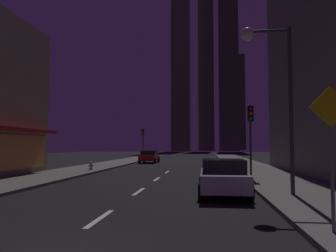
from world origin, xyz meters
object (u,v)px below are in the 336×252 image
car_parked_far (149,157)px  pedestrian_crossing_sign (331,145)px  traffic_light_near_right (251,125)px  traffic_light_far_left (143,137)px  street_lamp_right (268,68)px  car_parked_near (223,177)px  fire_hydrant_far_left (91,166)px

car_parked_far → pedestrian_crossing_sign: 31.05m
car_parked_far → traffic_light_near_right: bearing=-63.3°
traffic_light_far_left → street_lamp_right: 31.79m
street_lamp_right → pedestrian_crossing_sign: bearing=-87.7°
street_lamp_right → car_parked_far: bearing=110.4°
car_parked_near → street_lamp_right: (1.78, -0.42, 4.33)m
traffic_light_far_left → car_parked_far: bearing=-71.5°
car_parked_near → fire_hydrant_far_left: bearing=131.4°
car_parked_far → street_lamp_right: street_lamp_right is taller
fire_hydrant_far_left → street_lamp_right: bearing=-44.8°
car_parked_near → fire_hydrant_far_left: (-9.50, 10.77, -0.29)m
car_parked_far → pedestrian_crossing_sign: (9.20, -29.63, 1.28)m
traffic_light_far_left → street_lamp_right: street_lamp_right is taller
street_lamp_right → pedestrian_crossing_sign: (0.22, -5.50, -3.05)m
traffic_light_near_right → street_lamp_right: bearing=-91.1°
car_parked_far → traffic_light_near_right: size_ratio=1.01×
street_lamp_right → pedestrian_crossing_sign: size_ratio=2.09×
car_parked_near → fire_hydrant_far_left: size_ratio=6.48×
car_parked_near → pedestrian_crossing_sign: bearing=-71.3°
car_parked_far → street_lamp_right: 26.11m
traffic_light_far_left → traffic_light_near_right: bearing=-65.2°
street_lamp_right → pedestrian_crossing_sign: street_lamp_right is taller
fire_hydrant_far_left → traffic_light_near_right: size_ratio=0.16×
car_parked_near → car_parked_far: size_ratio=1.00×
fire_hydrant_far_left → traffic_light_far_left: bearing=88.8°
car_parked_far → street_lamp_right: (8.98, -24.13, 4.33)m
street_lamp_right → car_parked_near: bearing=166.7°
traffic_light_far_left → street_lamp_right: bearing=-69.9°
car_parked_near → pedestrian_crossing_sign: pedestrian_crossing_sign is taller
pedestrian_crossing_sign → street_lamp_right: bearing=92.3°
fire_hydrant_far_left → traffic_light_near_right: traffic_light_near_right is taller
traffic_light_far_left → street_lamp_right: size_ratio=0.64×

